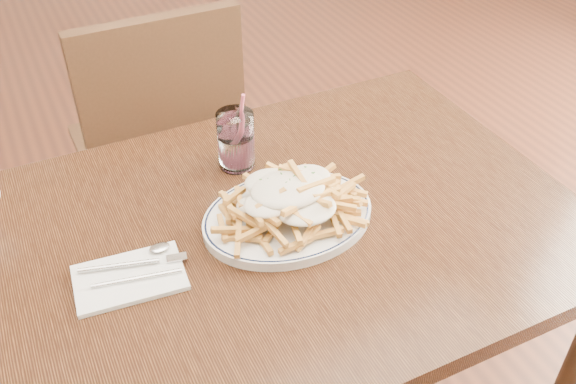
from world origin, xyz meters
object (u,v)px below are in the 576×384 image
chair_far (160,139)px  water_glass (236,143)px  table (264,257)px  fries_plate (288,216)px  loaded_fries (288,195)px

chair_far → water_glass: chair_far is taller
table → water_glass: water_glass is taller
fries_plate → loaded_fries: bearing=90.0°
fries_plate → loaded_fries: size_ratio=1.42×
table → fries_plate: bearing=-5.8°
chair_far → loaded_fries: 0.77m
chair_far → table: bearing=-89.1°
table → water_glass: size_ratio=7.13×
table → fries_plate: 0.10m
chair_far → water_glass: (0.04, -0.50, 0.28)m
chair_far → fries_plate: chair_far is taller
table → fries_plate: fries_plate is taller
table → fries_plate: size_ratio=2.97×
chair_far → water_glass: size_ratio=5.53×
loaded_fries → water_glass: bearing=94.5°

